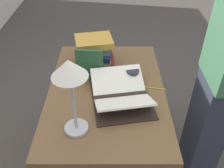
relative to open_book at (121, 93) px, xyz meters
The scene contains 9 objects.
ground_plane 0.81m from the open_book, 50.68° to the left, with size 12.00×12.00×0.00m, color #47423D.
reading_desk 0.19m from the open_book, 50.68° to the left, with size 1.15×0.77×0.77m.
open_book is the anchor object (origin of this frame).
book_stack_tall 0.44m from the open_book, 25.56° to the left, with size 0.25×0.30×0.21m.
book_standing_upright 0.31m from the open_book, 43.86° to the left, with size 0.04×0.19×0.22m.
reading_lamp 0.50m from the open_book, 137.36° to the left, with size 0.18×0.18×0.45m.
coffee_mug 0.20m from the open_book, 25.40° to the right, with size 0.11×0.09×0.08m.
pencil 0.24m from the open_book, 69.11° to the right, with size 0.04×0.17×0.01m.
person_reader 0.65m from the open_book, 85.84° to the right, with size 0.36×0.22×1.82m.
Camera 1 is at (-1.29, -0.04, 1.82)m, focal length 40.00 mm.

